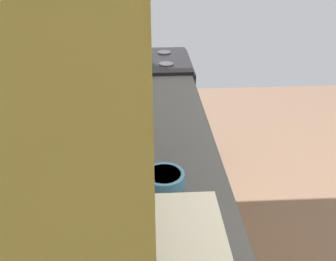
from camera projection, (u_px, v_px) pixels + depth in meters
name	position (u px, v px, depth m)	size (l,w,h in m)	color
wall_back	(57.00, 78.00, 1.40)	(3.94, 0.12, 2.55)	beige
oven_range	(152.00, 110.00, 3.05)	(0.70, 0.65, 1.07)	black
bowl	(164.00, 179.00, 1.41)	(0.16, 0.16, 0.06)	#4C8CBF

